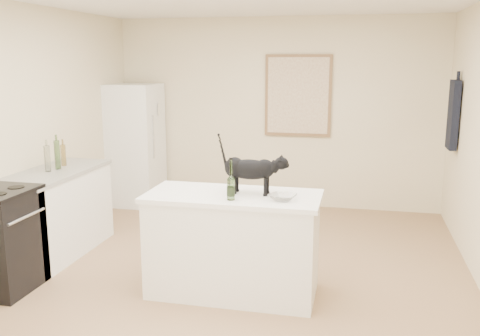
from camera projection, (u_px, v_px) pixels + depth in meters
name	position (u px, v px, depth m)	size (l,w,h in m)	color
floor	(228.00, 281.00, 4.87)	(5.50, 5.50, 0.00)	#926F4D
wall_back	(276.00, 113.00, 7.23)	(4.50, 4.50, 0.00)	beige
wall_front	(48.00, 256.00, 1.98)	(4.50, 4.50, 0.00)	beige
wall_left	(4.00, 136.00, 5.09)	(5.50, 5.50, 0.00)	beige
island_base	(233.00, 246.00, 4.57)	(1.44, 0.67, 0.86)	white
island_top	(233.00, 196.00, 4.47)	(1.50, 0.70, 0.04)	white
left_cabinets	(55.00, 215.00, 5.49)	(0.60, 1.40, 0.86)	white
left_countertop	(52.00, 173.00, 5.40)	(0.62, 1.44, 0.04)	gray
fridge	(135.00, 145.00, 7.36)	(0.68, 0.68, 1.70)	white
artwork_frame	(298.00, 96.00, 7.08)	(0.90, 0.03, 1.10)	brown
artwork_canvas	(298.00, 96.00, 7.06)	(0.82, 0.00, 1.02)	beige
hanging_garment	(453.00, 115.00, 6.06)	(0.08, 0.34, 0.80)	black
black_cat	(250.00, 172.00, 4.44)	(0.54, 0.16, 0.38)	black
wine_bottle	(231.00, 182.00, 4.25)	(0.07, 0.07, 0.31)	#396026
glass_bowl	(283.00, 197.00, 4.26)	(0.21, 0.21, 0.05)	white
fridge_paper	(159.00, 109.00, 7.27)	(0.00, 0.13, 0.17)	white
counter_bottle_cluster	(56.00, 156.00, 5.46)	(0.10, 0.37, 0.30)	#214B19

